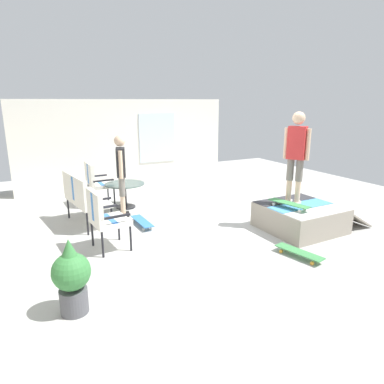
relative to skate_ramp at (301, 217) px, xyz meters
The scene contains 13 objects.
ground_plane 1.82m from the skate_ramp, 48.89° to the left, with size 12.00×12.00×0.10m, color #B2B2AD.
house_facade 5.40m from the skate_ramp, 20.29° to the left, with size 0.23×6.00×2.44m.
skate_ramp is the anchor object (origin of this frame).
patio_bench 4.27m from the skate_ramp, 59.16° to the left, with size 1.32×0.72×1.02m.
patio_chair_near_house 4.64m from the skate_ramp, 42.39° to the left, with size 0.63×0.57×1.02m.
patio_chair_by_wall 3.67m from the skate_ramp, 77.44° to the left, with size 0.66×0.60×1.02m.
patio_table 3.89m from the skate_ramp, 41.38° to the left, with size 0.90×0.90×0.57m.
person_watching 3.74m from the skate_ramp, 49.46° to the left, with size 0.46×0.31×1.72m.
person_skater 1.27m from the skate_ramp, 36.03° to the left, with size 0.42×0.35×1.73m.
skateboard_by_bench 3.09m from the skate_ramp, 58.85° to the left, with size 0.80×0.22×0.10m.
skateboard_spare 1.32m from the skate_ramp, 134.63° to the left, with size 0.82×0.37×0.10m.
skateboard_on_ramp 0.49m from the skate_ramp, 95.08° to the left, with size 0.82×0.37×0.10m.
potted_plant 4.39m from the skate_ramp, 100.37° to the left, with size 0.44×0.44×0.92m.
Camera 1 is at (-5.74, 3.38, 2.39)m, focal length 32.19 mm.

